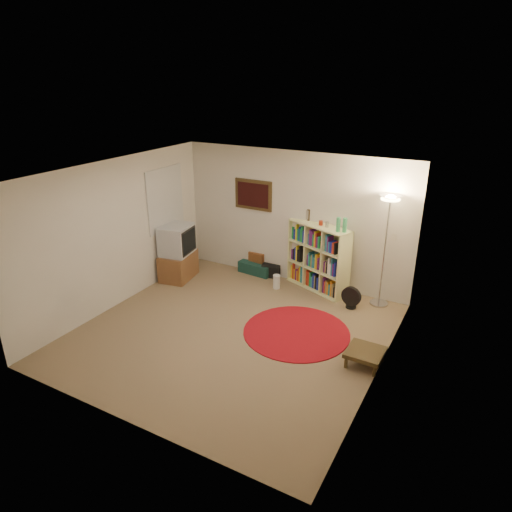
{
  "coord_description": "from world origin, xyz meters",
  "views": [
    {
      "loc": [
        3.28,
        -5.21,
        3.78
      ],
      "look_at": [
        0.1,
        0.6,
        1.1
      ],
      "focal_mm": 32.0,
      "sensor_mm": 36.0,
      "label": 1
    }
  ],
  "objects_px": {
    "bookshelf": "(318,258)",
    "tv_stand": "(178,253)",
    "floor_fan": "(351,298)",
    "suitcase": "(258,267)",
    "floor_lamp": "(389,215)",
    "side_table": "(365,353)"
  },
  "relations": [
    {
      "from": "floor_lamp",
      "to": "tv_stand",
      "type": "distance_m",
      "value": 3.99
    },
    {
      "from": "floor_fan",
      "to": "side_table",
      "type": "distance_m",
      "value": 1.64
    },
    {
      "from": "floor_lamp",
      "to": "side_table",
      "type": "relative_size",
      "value": 3.9
    },
    {
      "from": "bookshelf",
      "to": "side_table",
      "type": "xyz_separation_m",
      "value": [
        1.49,
        -1.95,
        -0.42
      ]
    },
    {
      "from": "side_table",
      "to": "suitcase",
      "type": "bearing_deg",
      "value": 143.5
    },
    {
      "from": "floor_lamp",
      "to": "floor_fan",
      "type": "relative_size",
      "value": 4.97
    },
    {
      "from": "floor_fan",
      "to": "suitcase",
      "type": "height_order",
      "value": "floor_fan"
    },
    {
      "from": "floor_fan",
      "to": "side_table",
      "type": "bearing_deg",
      "value": -57.32
    },
    {
      "from": "bookshelf",
      "to": "tv_stand",
      "type": "relative_size",
      "value": 1.38
    },
    {
      "from": "bookshelf",
      "to": "tv_stand",
      "type": "xyz_separation_m",
      "value": [
        -2.54,
        -0.88,
        -0.08
      ]
    },
    {
      "from": "suitcase",
      "to": "side_table",
      "type": "relative_size",
      "value": 1.45
    },
    {
      "from": "side_table",
      "to": "bookshelf",
      "type": "bearing_deg",
      "value": 127.38
    },
    {
      "from": "floor_lamp",
      "to": "side_table",
      "type": "bearing_deg",
      "value": -81.31
    },
    {
      "from": "tv_stand",
      "to": "suitcase",
      "type": "bearing_deg",
      "value": 29.82
    },
    {
      "from": "floor_lamp",
      "to": "floor_fan",
      "type": "distance_m",
      "value": 1.53
    },
    {
      "from": "floor_lamp",
      "to": "tv_stand",
      "type": "bearing_deg",
      "value": -168.03
    },
    {
      "from": "tv_stand",
      "to": "floor_fan",
      "type": "bearing_deg",
      "value": -2.28
    },
    {
      "from": "bookshelf",
      "to": "tv_stand",
      "type": "distance_m",
      "value": 2.69
    },
    {
      "from": "tv_stand",
      "to": "suitcase",
      "type": "relative_size",
      "value": 1.49
    },
    {
      "from": "bookshelf",
      "to": "suitcase",
      "type": "relative_size",
      "value": 2.06
    },
    {
      "from": "floor_lamp",
      "to": "floor_fan",
      "type": "bearing_deg",
      "value": -136.36
    },
    {
      "from": "suitcase",
      "to": "side_table",
      "type": "xyz_separation_m",
      "value": [
        2.81,
        -2.08,
        0.08
      ]
    }
  ]
}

